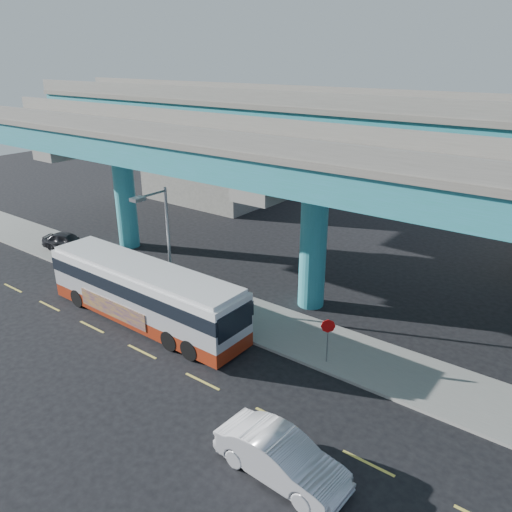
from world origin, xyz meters
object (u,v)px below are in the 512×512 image
Objects in this scene: transit_bus at (144,291)px; sedan at (281,457)px; street_lamp at (161,232)px; stop_sign at (328,332)px; parked_car at (67,241)px.

sedan is at bearing -20.24° from transit_bus.
stop_sign is (9.99, 0.71, -2.94)m from street_lamp.
street_lamp is (-0.09, 1.54, 2.90)m from transit_bus.
stop_sign reaches higher than parked_car.
parked_car is at bearing 162.24° from stop_sign.
stop_sign is at bearing 4.09° from street_lamp.
sedan reaches higher than parked_car.
stop_sign is (22.61, -1.38, 0.97)m from parked_car.
street_lamp reaches higher than transit_bus.
sedan is 0.72× the size of street_lamp.
sedan is at bearing -87.41° from stop_sign.
street_lamp reaches higher than sedan.
transit_bus is at bearing -125.45° from parked_car.
parked_car is 1.76× the size of stop_sign.
transit_bus is 5.67× the size of stop_sign.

